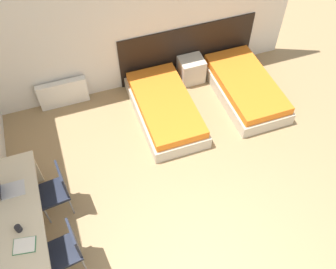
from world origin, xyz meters
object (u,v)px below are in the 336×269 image
object	(u,v)px
nightstand	(191,70)
chair_near_notebook	(67,248)
laptop	(8,188)
bed_near_door	(245,88)
chair_near_laptop	(56,189)
bed_near_window	(165,108)

from	to	relation	value
nightstand	chair_near_notebook	distance (m)	4.03
laptop	nightstand	bearing A→B (deg)	30.82
bed_near_door	nightstand	bearing A→B (deg)	136.60
chair_near_laptop	laptop	bearing A→B (deg)	172.70
chair_near_notebook	bed_near_window	bearing A→B (deg)	38.67
nightstand	bed_near_window	bearing A→B (deg)	-136.60
chair_near_laptop	laptop	xyz separation A→B (m)	(-0.54, 0.01, 0.31)
chair_near_laptop	bed_near_door	bearing A→B (deg)	12.50
bed_near_window	nightstand	world-z (taller)	nightstand
bed_near_door	nightstand	world-z (taller)	nightstand
nightstand	chair_near_laptop	distance (m)	3.44
bed_near_window	bed_near_door	bearing A→B (deg)	0.00
nightstand	laptop	bearing A→B (deg)	-150.02
nightstand	chair_near_laptop	xyz separation A→B (m)	(-2.82, -1.95, 0.27)
bed_near_window	chair_near_laptop	bearing A→B (deg)	-149.26
bed_near_window	laptop	distance (m)	2.92
bed_near_window	chair_near_notebook	size ratio (longest dim) A/B	2.10
bed_near_door	laptop	xyz separation A→B (m)	(-4.15, -1.20, 0.63)
nightstand	laptop	world-z (taller)	laptop
bed_near_door	bed_near_window	bearing A→B (deg)	180.00
bed_near_door	chair_near_notebook	bearing A→B (deg)	-149.65
laptop	bed_near_window	bearing A→B (deg)	25.77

